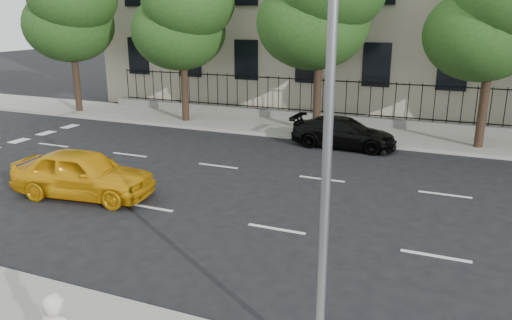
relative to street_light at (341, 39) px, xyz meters
The scene contains 10 objects.
ground 5.99m from the street_light, 144.73° to the left, with size 120.00×120.00×0.00m, color black.
far_sidewalk 16.75m from the street_light, 99.01° to the left, with size 60.00×4.00×0.15m, color gray.
lane_markings 8.67m from the street_light, 110.98° to the left, with size 49.60×4.62×0.01m, color silver, non-canonical shape.
iron_fence 18.21m from the street_light, 98.14° to the left, with size 30.00×0.50×2.20m.
street_light is the anchor object (origin of this frame).
tree_a 23.89m from the street_light, 140.66° to the left, with size 5.71×5.31×9.39m.
tree_b 18.99m from the street_light, 127.15° to the left, with size 5.53×5.12×8.97m.
tree_d 15.36m from the street_light, 80.48° to the left, with size 5.34×4.94×8.84m.
yellow_taxi 10.79m from the street_light, 154.21° to the left, with size 1.77×4.41×1.50m, color orange.
black_sedan 14.29m from the street_light, 101.96° to the left, with size 1.80×4.42×1.28m, color black.
Camera 1 is at (4.18, -8.93, 5.49)m, focal length 35.00 mm.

